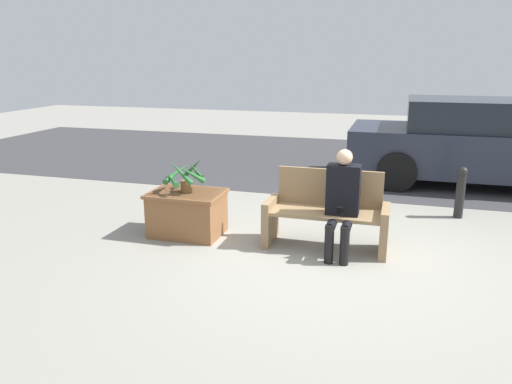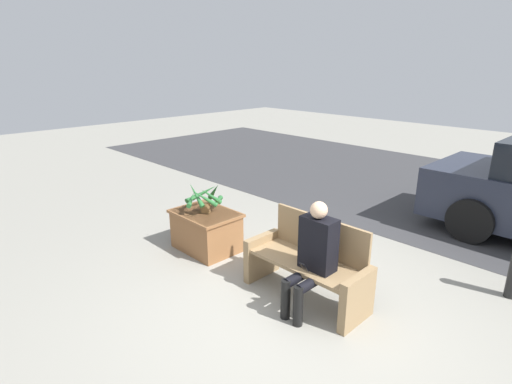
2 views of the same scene
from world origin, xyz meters
name	(u,v)px [view 1 (image 1 of 2)]	position (x,y,z in m)	size (l,w,h in m)	color
ground_plane	(326,258)	(0.00, 0.00, 0.00)	(30.00, 30.00, 0.00)	gray
road_surface	(364,163)	(0.00, 5.52, 0.00)	(20.00, 6.00, 0.01)	#38383A
bench	(327,214)	(-0.07, 0.39, 0.41)	(1.46, 0.55, 0.92)	#8C704C
person_seated	(342,198)	(0.12, 0.21, 0.67)	(0.38, 0.57, 1.23)	black
planter_box	(187,212)	(-1.85, 0.31, 0.30)	(0.93, 0.69, 0.57)	brown
potted_plant	(186,176)	(-1.86, 0.31, 0.78)	(0.60, 0.60, 0.44)	brown
parked_car	(480,143)	(2.08, 4.17, 0.75)	(4.53, 1.98, 1.52)	#232838
bollard_post	(460,191)	(1.59, 2.03, 0.39)	(0.14, 0.14, 0.74)	black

